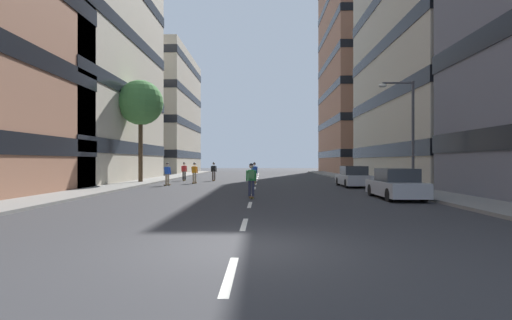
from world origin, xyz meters
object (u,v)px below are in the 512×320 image
(parked_car_near, at_px, (396,185))
(skater_5, at_px, (254,172))
(parked_car_mid, at_px, (353,177))
(skater_3, at_px, (214,171))
(street_tree_near, at_px, (141,103))
(skater_2, at_px, (251,178))
(skater_0, at_px, (184,170))
(streetlamp_right, at_px, (407,123))
(skater_4, at_px, (194,172))
(skater_1, at_px, (167,173))

(parked_car_near, height_order, skater_5, skater_5)
(parked_car_mid, xyz_separation_m, skater_3, (-11.29, 7.88, 0.29))
(skater_3, bearing_deg, skater_5, -45.81)
(parked_car_mid, distance_m, skater_5, 8.28)
(street_tree_near, bearing_deg, skater_2, -52.00)
(skater_2, relative_size, skater_5, 1.00)
(skater_2, height_order, skater_3, same)
(skater_0, relative_size, skater_2, 1.00)
(streetlamp_right, bearing_deg, parked_car_near, -118.09)
(skater_5, bearing_deg, skater_4, -179.90)
(parked_car_mid, height_order, streetlamp_right, streetlamp_right)
(parked_car_mid, distance_m, skater_0, 16.36)
(street_tree_near, height_order, skater_5, street_tree_near)
(parked_car_mid, height_order, skater_2, skater_2)
(skater_0, relative_size, skater_4, 1.00)
(parked_car_near, xyz_separation_m, skater_3, (-11.29, 16.70, 0.29))
(skater_2, height_order, skater_5, same)
(parked_car_near, relative_size, parked_car_mid, 1.00)
(skater_4, bearing_deg, streetlamp_right, -32.31)
(skater_0, distance_m, skater_3, 2.89)
(skater_3, height_order, skater_5, same)
(parked_car_near, relative_size, street_tree_near, 0.51)
(parked_car_near, relative_size, skater_2, 2.47)
(skater_2, bearing_deg, street_tree_near, 128.00)
(parked_car_near, distance_m, skater_0, 22.12)
(parked_car_mid, bearing_deg, skater_4, 162.86)
(parked_car_near, distance_m, parked_car_mid, 8.82)
(skater_2, distance_m, skater_4, 13.36)
(skater_0, height_order, skater_4, same)
(parked_car_near, xyz_separation_m, skater_0, (-14.16, 16.99, 0.29))
(parked_car_mid, xyz_separation_m, skater_0, (-14.16, 8.18, 0.29))
(skater_4, xyz_separation_m, skater_5, (5.04, 0.01, 0.00))
(parked_car_mid, bearing_deg, skater_3, 145.06)
(streetlamp_right, height_order, skater_3, streetlamp_right)
(parked_car_near, height_order, skater_3, skater_3)
(street_tree_near, height_order, streetlamp_right, street_tree_near)
(street_tree_near, relative_size, skater_2, 4.83)
(streetlamp_right, relative_size, skater_3, 3.65)
(skater_2, xyz_separation_m, skater_4, (-5.14, 12.33, -0.03))
(skater_2, bearing_deg, skater_4, 112.63)
(skater_1, relative_size, skater_3, 1.00)
(parked_car_mid, distance_m, skater_2, 11.18)
(parked_car_mid, height_order, skater_4, skater_4)
(street_tree_near, bearing_deg, skater_0, 56.18)
(parked_car_near, height_order, parked_car_mid, same)
(streetlamp_right, height_order, skater_2, streetlamp_right)
(parked_car_near, height_order, street_tree_near, street_tree_near)
(skater_0, bearing_deg, parked_car_mid, -30.01)
(skater_4, relative_size, skater_5, 1.00)
(street_tree_near, relative_size, streetlamp_right, 1.32)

